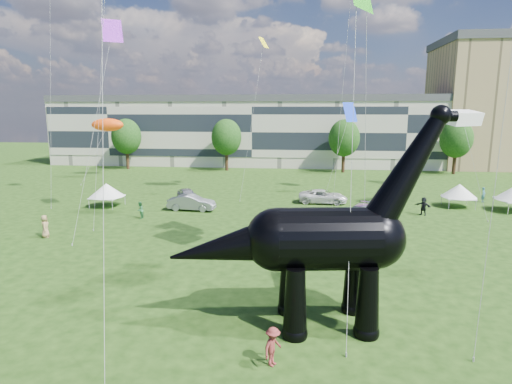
# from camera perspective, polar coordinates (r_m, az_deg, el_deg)

# --- Properties ---
(ground) EXTENTS (220.00, 220.00, 0.00)m
(ground) POSITION_cam_1_polar(r_m,az_deg,el_deg) (22.72, 2.51, -16.50)
(ground) COLOR #16330C
(ground) RESTS_ON ground
(terrace_row) EXTENTS (78.00, 11.00, 12.00)m
(terrace_row) POSITION_cam_1_polar(r_m,az_deg,el_deg) (82.77, -0.09, 7.83)
(terrace_row) COLOR beige
(terrace_row) RESTS_ON ground
(tree_far_left) EXTENTS (5.20, 5.20, 9.44)m
(tree_far_left) POSITION_cam_1_polar(r_m,az_deg,el_deg) (79.65, -16.93, 7.45)
(tree_far_left) COLOR #382314
(tree_far_left) RESTS_ON ground
(tree_mid_left) EXTENTS (5.20, 5.20, 9.44)m
(tree_mid_left) POSITION_cam_1_polar(r_m,az_deg,el_deg) (74.44, -3.97, 7.68)
(tree_mid_left) COLOR #382314
(tree_mid_left) RESTS_ON ground
(tree_mid_right) EXTENTS (5.20, 5.20, 9.44)m
(tree_mid_right) POSITION_cam_1_polar(r_m,az_deg,el_deg) (73.55, 11.69, 7.45)
(tree_mid_right) COLOR #382314
(tree_mid_right) RESTS_ON ground
(tree_far_right) EXTENTS (5.20, 5.20, 9.44)m
(tree_far_right) POSITION_cam_1_polar(r_m,az_deg,el_deg) (77.30, 25.19, 6.80)
(tree_far_right) COLOR #382314
(tree_far_right) RESTS_ON ground
(dinosaur_sculpture) EXTENTS (13.65, 4.40, 11.10)m
(dinosaur_sculpture) POSITION_cam_1_polar(r_m,az_deg,el_deg) (20.81, 7.95, -6.72)
(dinosaur_sculpture) COLOR black
(dinosaur_sculpture) RESTS_ON ground
(car_silver) EXTENTS (3.67, 4.77, 1.52)m
(car_silver) POSITION_cam_1_polar(r_m,az_deg,el_deg) (49.94, -9.15, -0.42)
(car_silver) COLOR #A8A9AC
(car_silver) RESTS_ON ground
(car_grey) EXTENTS (5.03, 1.93, 1.63)m
(car_grey) POSITION_cam_1_polar(r_m,az_deg,el_deg) (45.58, -8.59, -1.42)
(car_grey) COLOR gray
(car_grey) RESTS_ON ground
(car_white) EXTENTS (5.63, 2.85, 1.53)m
(car_white) POSITION_cam_1_polar(r_m,az_deg,el_deg) (49.14, 8.92, -0.60)
(car_white) COLOR silver
(car_white) RESTS_ON ground
(car_dark) EXTENTS (4.27, 5.73, 1.54)m
(car_dark) POSITION_cam_1_polar(r_m,az_deg,el_deg) (41.87, 13.78, -2.78)
(car_dark) COLOR #595960
(car_dark) RESTS_ON ground
(gazebo_near) EXTENTS (3.76, 3.76, 2.56)m
(gazebo_near) POSITION_cam_1_polar(r_m,az_deg,el_deg) (51.42, 25.47, 0.15)
(gazebo_near) COLOR white
(gazebo_near) RESTS_ON ground
(gazebo_left) EXTENTS (4.01, 4.01, 2.58)m
(gazebo_left) POSITION_cam_1_polar(r_m,az_deg,el_deg) (49.39, -19.30, 0.22)
(gazebo_left) COLOR white
(gazebo_left) RESTS_ON ground
(visitors) EXTENTS (42.68, 35.66, 1.90)m
(visitors) POSITION_cam_1_polar(r_m,az_deg,el_deg) (35.55, 5.68, -4.76)
(visitors) COLOR #A98554
(visitors) RESTS_ON ground
(kites) EXTENTS (66.55, 54.42, 32.04)m
(kites) POSITION_cam_1_polar(r_m,az_deg,el_deg) (51.03, -2.07, 22.90)
(kites) COLOR #D10D3E
(kites) RESTS_ON ground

